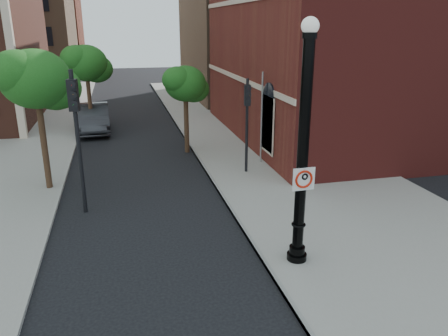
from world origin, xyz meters
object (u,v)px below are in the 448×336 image
object	(u,v)px
parked_car	(94,118)
traffic_signal_right	(247,111)
no_parking_sign	(304,179)
lamppost	(302,160)
traffic_signal_left	(76,119)

from	to	relation	value
parked_car	traffic_signal_right	size ratio (longest dim) A/B	1.22
no_parking_sign	parked_car	size ratio (longest dim) A/B	0.12
lamppost	parked_car	xyz separation A→B (m)	(-6.06, 17.64, -2.17)
traffic_signal_right	lamppost	bearing A→B (deg)	-86.68
no_parking_sign	lamppost	bearing A→B (deg)	87.27
no_parking_sign	parked_car	distance (m)	18.89
parked_car	traffic_signal_left	xyz separation A→B (m)	(0.14, -12.64, 2.50)
parked_car	traffic_signal_right	bearing A→B (deg)	-58.02
traffic_signal_right	parked_car	bearing A→B (deg)	133.74
no_parking_sign	traffic_signal_right	world-z (taller)	traffic_signal_right
lamppost	parked_car	size ratio (longest dim) A/B	1.27
traffic_signal_left	traffic_signal_right	distance (m)	7.24
lamppost	no_parking_sign	distance (m)	0.49
lamppost	traffic_signal_right	world-z (taller)	lamppost
parked_car	traffic_signal_right	world-z (taller)	traffic_signal_right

